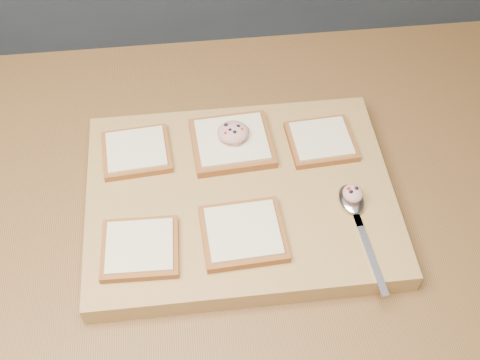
# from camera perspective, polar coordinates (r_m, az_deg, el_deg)

# --- Properties ---
(island_counter) EXTENTS (2.00, 0.80, 0.90)m
(island_counter) POSITION_cam_1_polar(r_m,az_deg,el_deg) (1.38, -2.56, -12.68)
(island_counter) COLOR slate
(island_counter) RESTS_ON ground
(cutting_board) EXTENTS (0.49, 0.37, 0.04)m
(cutting_board) POSITION_cam_1_polar(r_m,az_deg,el_deg) (0.97, 0.00, -1.69)
(cutting_board) COLOR tan
(cutting_board) RESTS_ON island_counter
(bread_far_left) EXTENTS (0.12, 0.11, 0.02)m
(bread_far_left) POSITION_cam_1_polar(r_m,az_deg,el_deg) (1.01, -9.78, 2.68)
(bread_far_left) COLOR brown
(bread_far_left) RESTS_ON cutting_board
(bread_far_center) EXTENTS (0.14, 0.13, 0.02)m
(bread_far_center) POSITION_cam_1_polar(r_m,az_deg,el_deg) (1.01, -0.76, 3.58)
(bread_far_center) COLOR brown
(bread_far_center) RESTS_ON cutting_board
(bread_far_right) EXTENTS (0.11, 0.11, 0.02)m
(bread_far_right) POSITION_cam_1_polar(r_m,az_deg,el_deg) (1.02, 7.71, 3.70)
(bread_far_right) COLOR brown
(bread_far_right) RESTS_ON cutting_board
(bread_near_left) EXTENTS (0.12, 0.11, 0.02)m
(bread_near_left) POSITION_cam_1_polar(r_m,az_deg,el_deg) (0.90, -9.46, -6.37)
(bread_near_left) COLOR brown
(bread_near_left) RESTS_ON cutting_board
(bread_near_center) EXTENTS (0.13, 0.12, 0.02)m
(bread_near_center) POSITION_cam_1_polar(r_m,az_deg,el_deg) (0.90, 0.31, -5.07)
(bread_near_center) COLOR brown
(bread_near_center) RESTS_ON cutting_board
(tuna_salad_dollop) EXTENTS (0.05, 0.05, 0.02)m
(tuna_salad_dollop) POSITION_cam_1_polar(r_m,az_deg,el_deg) (0.99, -0.66, 4.55)
(tuna_salad_dollop) COLOR #DD9D8D
(tuna_salad_dollop) RESTS_ON bread_far_center
(spoon) EXTENTS (0.04, 0.20, 0.01)m
(spoon) POSITION_cam_1_polar(r_m,az_deg,el_deg) (0.95, 10.76, -2.53)
(spoon) COLOR silver
(spoon) RESTS_ON cutting_board
(spoon_salad) EXTENTS (0.03, 0.03, 0.02)m
(spoon_salad) POSITION_cam_1_polar(r_m,az_deg,el_deg) (0.94, 10.65, -1.25)
(spoon_salad) COLOR #DD9D8D
(spoon_salad) RESTS_ON spoon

